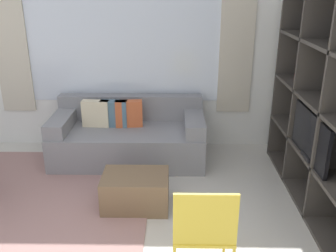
# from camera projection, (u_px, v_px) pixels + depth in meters

# --- Properties ---
(wall_back) EXTENTS (5.92, 0.11, 2.70)m
(wall_back) POSITION_uv_depth(u_px,v_px,m) (124.00, 48.00, 4.91)
(wall_back) COLOR white
(wall_back) RESTS_ON ground_plane
(area_rug) EXTENTS (2.16, 2.19, 0.01)m
(area_rug) POSITION_uv_depth(u_px,v_px,m) (49.00, 196.00, 4.03)
(area_rug) COLOR gray
(area_rug) RESTS_ON ground_plane
(shelving_unit) EXTENTS (0.44, 2.28, 2.16)m
(shelving_unit) POSITION_uv_depth(u_px,v_px,m) (331.00, 104.00, 3.61)
(shelving_unit) COLOR #515660
(shelving_unit) RESTS_ON ground_plane
(couch_main) EXTENTS (1.90, 0.91, 0.77)m
(couch_main) POSITION_uv_depth(u_px,v_px,m) (128.00, 137.00, 4.82)
(couch_main) COLOR gray
(couch_main) RESTS_ON ground_plane
(ottoman) EXTENTS (0.67, 0.47, 0.35)m
(ottoman) POSITION_uv_depth(u_px,v_px,m) (136.00, 191.00, 3.80)
(ottoman) COLOR brown
(ottoman) RESTS_ON ground_plane
(folding_chair) EXTENTS (0.44, 0.46, 0.86)m
(folding_chair) POSITION_uv_depth(u_px,v_px,m) (203.00, 227.00, 2.69)
(folding_chair) COLOR gold
(folding_chair) RESTS_ON ground_plane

